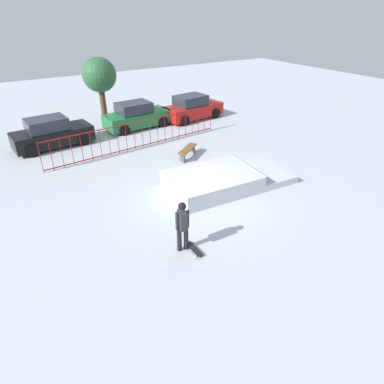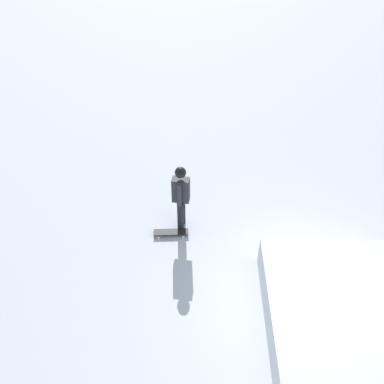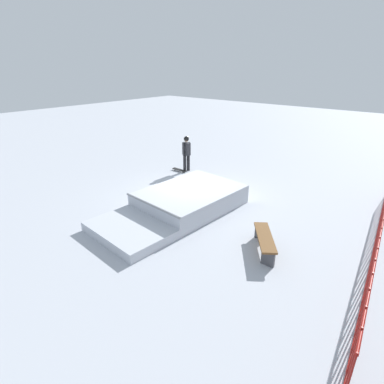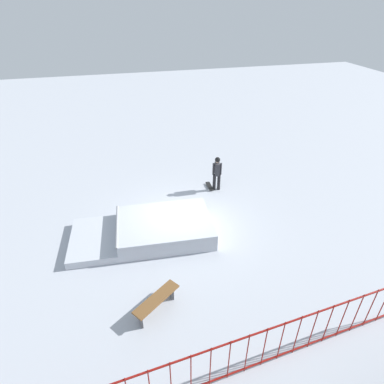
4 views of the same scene
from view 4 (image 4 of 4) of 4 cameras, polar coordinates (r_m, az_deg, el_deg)
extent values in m
plane|color=#B2B7C1|center=(13.41, -2.01, -5.57)|extent=(60.00, 60.00, 0.00)
cube|color=silver|center=(12.65, -4.85, -6.34)|extent=(3.76, 2.83, 0.70)
cube|color=silver|center=(12.90, -16.93, -8.13)|extent=(1.97, 2.71, 0.30)
cylinder|color=gray|center=(12.46, -13.22, -5.86)|extent=(0.25, 2.60, 0.08)
cylinder|color=black|center=(15.48, 4.79, 1.79)|extent=(0.15, 0.15, 0.82)
cylinder|color=black|center=(15.45, 3.98, 1.77)|extent=(0.15, 0.15, 0.82)
cube|color=#2D2D33|center=(15.12, 4.49, 4.11)|extent=(0.29, 0.42, 0.60)
cylinder|color=#2D2D33|center=(15.14, 5.15, 4.12)|extent=(0.09, 0.09, 0.60)
cylinder|color=#2D2D33|center=(15.10, 3.83, 4.09)|extent=(0.09, 0.09, 0.60)
sphere|color=tan|center=(14.92, 4.56, 5.63)|extent=(0.22, 0.22, 0.22)
sphere|color=black|center=(14.90, 4.57, 5.74)|extent=(0.25, 0.25, 0.25)
cube|color=black|center=(15.76, 3.14, 1.08)|extent=(0.21, 0.80, 0.02)
cylinder|color=silver|center=(15.59, 3.83, 0.45)|extent=(0.03, 0.06, 0.06)
cylinder|color=silver|center=(15.53, 3.02, 0.34)|extent=(0.03, 0.06, 0.06)
cylinder|color=silver|center=(16.05, 3.25, 1.47)|extent=(0.03, 0.06, 0.06)
cylinder|color=silver|center=(15.99, 2.46, 1.37)|extent=(0.03, 0.06, 0.06)
cylinder|color=maroon|center=(8.12, 8.59, -24.49)|extent=(10.03, 1.05, 0.05)
cylinder|color=maroon|center=(9.27, 7.84, -29.12)|extent=(10.03, 1.05, 0.05)
cylinder|color=maroon|center=(10.94, 30.94, -16.65)|extent=(0.03, 0.03, 1.50)
cylinder|color=maroon|center=(10.64, 29.16, -17.63)|extent=(0.03, 0.03, 1.50)
cylinder|color=maroon|center=(10.34, 27.25, -18.65)|extent=(0.03, 0.03, 1.50)
cylinder|color=maroon|center=(10.07, 25.20, -19.70)|extent=(0.03, 0.03, 1.50)
cylinder|color=maroon|center=(9.81, 23.02, -20.79)|extent=(0.03, 0.03, 1.50)
cylinder|color=maroon|center=(9.56, 20.69, -21.91)|extent=(0.03, 0.03, 1.50)
cylinder|color=maroon|center=(9.33, 18.20, -23.05)|extent=(0.03, 0.03, 1.50)
cylinder|color=maroon|center=(9.13, 15.55, -24.20)|extent=(0.03, 0.03, 1.50)
cylinder|color=maroon|center=(8.94, 12.73, -25.35)|extent=(0.03, 0.03, 1.50)
cylinder|color=maroon|center=(8.78, 9.74, -26.48)|extent=(0.03, 0.03, 1.50)
cylinder|color=maroon|center=(8.64, 6.59, -27.59)|extent=(0.03, 0.03, 1.50)
cylinder|color=maroon|center=(8.52, 3.27, -28.66)|extent=(0.03, 0.03, 1.50)
cylinder|color=maroon|center=(8.43, -0.19, -29.67)|extent=(0.03, 0.03, 1.50)
cylinder|color=maroon|center=(8.37, -3.78, -30.60)|extent=(0.03, 0.03, 1.50)
cube|color=brown|center=(10.06, -6.34, -18.39)|extent=(1.53, 1.27, 0.06)
cube|color=#4C4C51|center=(10.53, -3.64, -17.19)|extent=(0.08, 0.36, 0.42)
cube|color=#4C4C51|center=(10.00, -9.08, -21.37)|extent=(0.08, 0.36, 0.42)
camera|label=1|loc=(21.47, 10.04, 27.70)|focal=30.56mm
camera|label=2|loc=(13.04, -28.97, 23.92)|focal=39.85mm
camera|label=3|loc=(7.87, -65.08, -14.06)|focal=28.34mm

